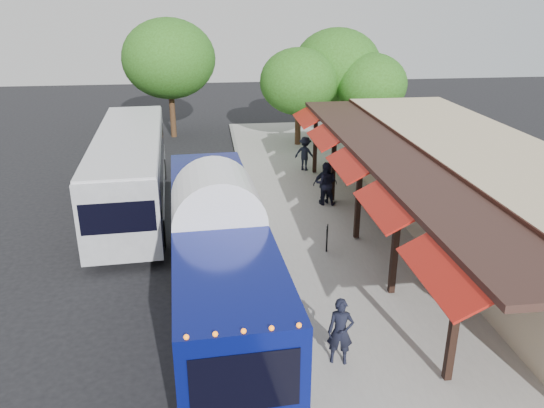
{
  "coord_description": "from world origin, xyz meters",
  "views": [
    {
      "loc": [
        -1.59,
        -13.63,
        8.68
      ],
      "look_at": [
        0.56,
        3.8,
        1.8
      ],
      "focal_mm": 35.0,
      "sensor_mm": 36.0,
      "label": 1
    }
  ],
  "objects_px": {
    "ped_b": "(326,183)",
    "sign_board": "(327,235)",
    "ped_a": "(340,332)",
    "ped_c": "(325,184)",
    "ped_d": "(305,154)",
    "coach_bus": "(219,259)",
    "city_bus": "(131,168)"
  },
  "relations": [
    {
      "from": "coach_bus",
      "to": "ped_b",
      "type": "xyz_separation_m",
      "value": [
        4.85,
        8.24,
        -0.84
      ]
    },
    {
      "from": "ped_a",
      "to": "ped_c",
      "type": "xyz_separation_m",
      "value": [
        1.99,
        10.79,
        0.03
      ]
    },
    {
      "from": "ped_d",
      "to": "city_bus",
      "type": "bearing_deg",
      "value": 58.22
    },
    {
      "from": "ped_a",
      "to": "ped_c",
      "type": "height_order",
      "value": "ped_c"
    },
    {
      "from": "ped_d",
      "to": "sign_board",
      "type": "height_order",
      "value": "ped_d"
    },
    {
      "from": "ped_b",
      "to": "sign_board",
      "type": "height_order",
      "value": "ped_b"
    },
    {
      "from": "coach_bus",
      "to": "sign_board",
      "type": "relative_size",
      "value": 11.61
    },
    {
      "from": "ped_a",
      "to": "ped_d",
      "type": "bearing_deg",
      "value": 96.88
    },
    {
      "from": "city_bus",
      "to": "sign_board",
      "type": "xyz_separation_m",
      "value": [
        7.41,
        -5.65,
        -1.01
      ]
    },
    {
      "from": "ped_c",
      "to": "sign_board",
      "type": "height_order",
      "value": "ped_c"
    },
    {
      "from": "coach_bus",
      "to": "ped_b",
      "type": "distance_m",
      "value": 9.6
    },
    {
      "from": "city_bus",
      "to": "ped_c",
      "type": "distance_m",
      "value": 8.45
    },
    {
      "from": "city_bus",
      "to": "ped_b",
      "type": "relative_size",
      "value": 6.48
    },
    {
      "from": "ped_a",
      "to": "ped_b",
      "type": "bearing_deg",
      "value": 93.57
    },
    {
      "from": "coach_bus",
      "to": "ped_c",
      "type": "height_order",
      "value": "coach_bus"
    },
    {
      "from": "coach_bus",
      "to": "sign_board",
      "type": "bearing_deg",
      "value": 39.85
    },
    {
      "from": "ped_d",
      "to": "ped_b",
      "type": "bearing_deg",
      "value": 122.9
    },
    {
      "from": "ped_b",
      "to": "ped_d",
      "type": "xyz_separation_m",
      "value": [
        0.0,
        4.99,
        -0.07
      ]
    },
    {
      "from": "coach_bus",
      "to": "city_bus",
      "type": "relative_size",
      "value": 0.92
    },
    {
      "from": "ped_d",
      "to": "ped_a",
      "type": "bearing_deg",
      "value": 115.68
    },
    {
      "from": "coach_bus",
      "to": "ped_c",
      "type": "relative_size",
      "value": 6.28
    },
    {
      "from": "city_bus",
      "to": "sign_board",
      "type": "distance_m",
      "value": 9.37
    },
    {
      "from": "coach_bus",
      "to": "ped_a",
      "type": "distance_m",
      "value": 3.87
    },
    {
      "from": "ped_b",
      "to": "ped_c",
      "type": "xyz_separation_m",
      "value": [
        0.0,
        0.11,
        -0.05
      ]
    },
    {
      "from": "ped_c",
      "to": "ped_a",
      "type": "bearing_deg",
      "value": 77.37
    },
    {
      "from": "city_bus",
      "to": "ped_a",
      "type": "xyz_separation_m",
      "value": [
        6.38,
        -11.71,
        -0.8
      ]
    },
    {
      "from": "ped_b",
      "to": "city_bus",
      "type": "bearing_deg",
      "value": 6.25
    },
    {
      "from": "ped_a",
      "to": "ped_d",
      "type": "xyz_separation_m",
      "value": [
        1.99,
        15.67,
        0.01
      ]
    },
    {
      "from": "sign_board",
      "to": "coach_bus",
      "type": "bearing_deg",
      "value": -119.8
    },
    {
      "from": "coach_bus",
      "to": "city_bus",
      "type": "xyz_separation_m",
      "value": [
        -3.52,
        9.27,
        -0.12
      ]
    },
    {
      "from": "ped_b",
      "to": "ped_d",
      "type": "distance_m",
      "value": 4.99
    },
    {
      "from": "ped_b",
      "to": "coach_bus",
      "type": "bearing_deg",
      "value": 72.8
    }
  ]
}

